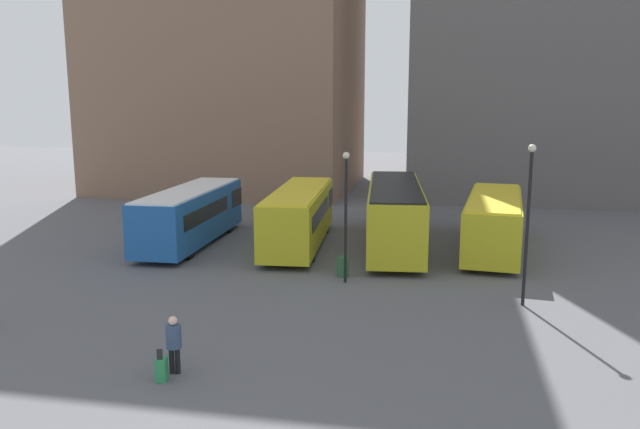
{
  "coord_description": "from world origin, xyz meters",
  "views": [
    {
      "loc": [
        5.16,
        -8.62,
        7.37
      ],
      "look_at": [
        -0.27,
        18.38,
        2.29
      ],
      "focal_mm": 35.0,
      "sensor_mm": 36.0,
      "label": 1
    }
  ],
  "objects_px": {
    "lamp_post_2": "(346,206)",
    "bus_1": "(299,215)",
    "bus_0": "(191,214)",
    "bus_3": "(494,221)",
    "trash_bin": "(343,267)",
    "traveler": "(174,340)",
    "bus_2": "(395,212)",
    "suitcase": "(162,369)",
    "lamp_post_1": "(528,213)"
  },
  "relations": [
    {
      "from": "lamp_post_2",
      "to": "bus_1",
      "type": "bearing_deg",
      "value": 118.82
    },
    {
      "from": "bus_0",
      "to": "bus_1",
      "type": "relative_size",
      "value": 0.95
    },
    {
      "from": "bus_3",
      "to": "trash_bin",
      "type": "bearing_deg",
      "value": 138.17
    },
    {
      "from": "bus_0",
      "to": "lamp_post_2",
      "type": "height_order",
      "value": "lamp_post_2"
    },
    {
      "from": "traveler",
      "to": "bus_2",
      "type": "bearing_deg",
      "value": -27.7
    },
    {
      "from": "bus_0",
      "to": "bus_2",
      "type": "xyz_separation_m",
      "value": [
        10.37,
        1.48,
        0.18
      ]
    },
    {
      "from": "bus_2",
      "to": "bus_3",
      "type": "xyz_separation_m",
      "value": [
        4.88,
        -0.03,
        -0.25
      ]
    },
    {
      "from": "suitcase",
      "to": "lamp_post_1",
      "type": "bearing_deg",
      "value": -62.39
    },
    {
      "from": "suitcase",
      "to": "lamp_post_2",
      "type": "height_order",
      "value": "lamp_post_2"
    },
    {
      "from": "lamp_post_2",
      "to": "trash_bin",
      "type": "distance_m",
      "value": 2.88
    },
    {
      "from": "bus_2",
      "to": "suitcase",
      "type": "distance_m",
      "value": 17.57
    },
    {
      "from": "bus_1",
      "to": "bus_2",
      "type": "distance_m",
      "value": 4.85
    },
    {
      "from": "bus_2",
      "to": "bus_3",
      "type": "distance_m",
      "value": 4.89
    },
    {
      "from": "lamp_post_2",
      "to": "bus_2",
      "type": "bearing_deg",
      "value": 78.38
    },
    {
      "from": "bus_1",
      "to": "lamp_post_1",
      "type": "height_order",
      "value": "lamp_post_1"
    },
    {
      "from": "traveler",
      "to": "lamp_post_1",
      "type": "distance_m",
      "value": 12.97
    },
    {
      "from": "traveler",
      "to": "lamp_post_2",
      "type": "bearing_deg",
      "value": -30.66
    },
    {
      "from": "bus_2",
      "to": "bus_3",
      "type": "height_order",
      "value": "bus_2"
    },
    {
      "from": "bus_1",
      "to": "lamp_post_1",
      "type": "relative_size",
      "value": 1.77
    },
    {
      "from": "bus_2",
      "to": "bus_3",
      "type": "relative_size",
      "value": 1.19
    },
    {
      "from": "bus_3",
      "to": "traveler",
      "type": "bearing_deg",
      "value": 155.29
    },
    {
      "from": "lamp_post_1",
      "to": "lamp_post_2",
      "type": "height_order",
      "value": "lamp_post_1"
    },
    {
      "from": "bus_3",
      "to": "trash_bin",
      "type": "relative_size",
      "value": 11.82
    },
    {
      "from": "trash_bin",
      "to": "traveler",
      "type": "bearing_deg",
      "value": -106.1
    },
    {
      "from": "bus_1",
      "to": "bus_3",
      "type": "xyz_separation_m",
      "value": [
        9.67,
        0.78,
        -0.1
      ]
    },
    {
      "from": "bus_1",
      "to": "bus_0",
      "type": "bearing_deg",
      "value": 92.22
    },
    {
      "from": "bus_3",
      "to": "lamp_post_2",
      "type": "relative_size",
      "value": 1.88
    },
    {
      "from": "suitcase",
      "to": "trash_bin",
      "type": "distance_m",
      "value": 11.23
    },
    {
      "from": "bus_0",
      "to": "lamp_post_1",
      "type": "xyz_separation_m",
      "value": [
        15.75,
        -6.99,
        1.87
      ]
    },
    {
      "from": "bus_1",
      "to": "lamp_post_2",
      "type": "height_order",
      "value": "lamp_post_2"
    },
    {
      "from": "bus_1",
      "to": "trash_bin",
      "type": "height_order",
      "value": "bus_1"
    },
    {
      "from": "traveler",
      "to": "bus_1",
      "type": "bearing_deg",
      "value": -11.32
    },
    {
      "from": "bus_1",
      "to": "bus_3",
      "type": "bearing_deg",
      "value": -90.12
    },
    {
      "from": "bus_1",
      "to": "suitcase",
      "type": "relative_size",
      "value": 11.04
    },
    {
      "from": "bus_3",
      "to": "lamp_post_1",
      "type": "bearing_deg",
      "value": -171.13
    },
    {
      "from": "bus_3",
      "to": "suitcase",
      "type": "distance_m",
      "value": 19.43
    },
    {
      "from": "lamp_post_1",
      "to": "trash_bin",
      "type": "height_order",
      "value": "lamp_post_1"
    },
    {
      "from": "bus_2",
      "to": "traveler",
      "type": "bearing_deg",
      "value": 158.5
    },
    {
      "from": "lamp_post_1",
      "to": "lamp_post_2",
      "type": "bearing_deg",
      "value": 167.11
    },
    {
      "from": "bus_2",
      "to": "suitcase",
      "type": "xyz_separation_m",
      "value": [
        -4.78,
        -16.84,
        -1.41
      ]
    },
    {
      "from": "bus_2",
      "to": "traveler",
      "type": "distance_m",
      "value": 17.01
    },
    {
      "from": "bus_0",
      "to": "suitcase",
      "type": "bearing_deg",
      "value": -161.7
    },
    {
      "from": "bus_0",
      "to": "lamp_post_1",
      "type": "height_order",
      "value": "lamp_post_1"
    },
    {
      "from": "traveler",
      "to": "trash_bin",
      "type": "relative_size",
      "value": 1.92
    },
    {
      "from": "bus_2",
      "to": "lamp_post_1",
      "type": "bearing_deg",
      "value": -153.28
    },
    {
      "from": "bus_0",
      "to": "lamp_post_1",
      "type": "bearing_deg",
      "value": -115.63
    },
    {
      "from": "bus_0",
      "to": "bus_1",
      "type": "bearing_deg",
      "value": -84.78
    },
    {
      "from": "bus_2",
      "to": "lamp_post_2",
      "type": "distance_m",
      "value": 7.2
    },
    {
      "from": "bus_0",
      "to": "suitcase",
      "type": "height_order",
      "value": "bus_0"
    },
    {
      "from": "bus_0",
      "to": "lamp_post_2",
      "type": "xyz_separation_m",
      "value": [
        8.95,
        -5.43,
        1.61
      ]
    }
  ]
}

